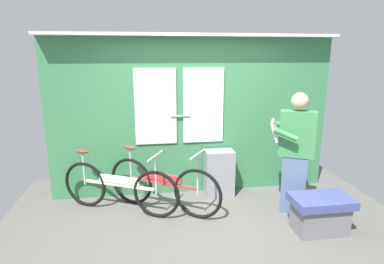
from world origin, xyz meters
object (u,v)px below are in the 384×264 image
passenger_reading_newspaper (295,151)px  bicycle_near_door (119,187)px  bicycle_leaning_behind (162,185)px  trash_bin_by_wall (219,173)px  bench_seat_corner (320,213)px

passenger_reading_newspaper → bicycle_near_door: bearing=18.0°
bicycle_leaning_behind → passenger_reading_newspaper: (1.73, -0.30, 0.49)m
bicycle_near_door → passenger_reading_newspaper: 2.39m
passenger_reading_newspaper → trash_bin_by_wall: 1.19m
bicycle_leaning_behind → trash_bin_by_wall: (0.88, 0.37, -0.01)m
bicycle_leaning_behind → passenger_reading_newspaper: 1.82m
passenger_reading_newspaper → bench_seat_corner: bearing=128.3°
bicycle_near_door → trash_bin_by_wall: bicycle_near_door is taller
bicycle_leaning_behind → bench_seat_corner: 2.02m
bicycle_leaning_behind → trash_bin_by_wall: bicycle_leaning_behind is taller
trash_bin_by_wall → passenger_reading_newspaper: bearing=-38.1°
trash_bin_by_wall → bicycle_leaning_behind: bearing=-157.2°
trash_bin_by_wall → bicycle_near_door: bearing=-167.9°
bicycle_leaning_behind → passenger_reading_newspaper: bearing=23.4°
bicycle_near_door → trash_bin_by_wall: 1.49m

